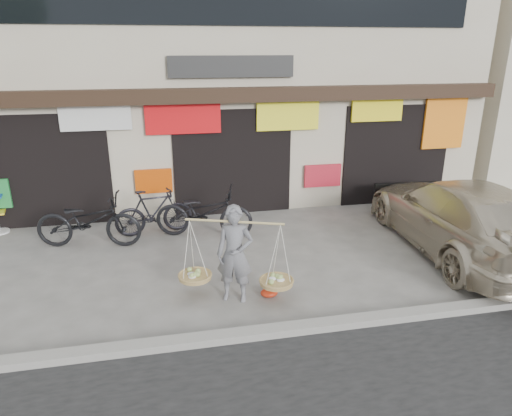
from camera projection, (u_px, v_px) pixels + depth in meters
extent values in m
plane|color=gray|center=(262.00, 273.00, 8.83)|extent=(70.00, 70.00, 0.00)
cube|color=gray|center=(290.00, 329.00, 6.96)|extent=(70.00, 0.25, 0.12)
cube|color=#BFB49B|center=(216.00, 70.00, 13.67)|extent=(14.00, 6.00, 7.00)
cube|color=black|center=(233.00, 95.00, 10.91)|extent=(14.00, 0.35, 0.35)
cube|color=black|center=(47.00, 169.00, 10.99)|extent=(3.00, 0.60, 2.70)
cube|color=black|center=(231.00, 161.00, 11.84)|extent=(3.00, 0.60, 2.70)
cube|color=black|center=(391.00, 153.00, 12.70)|extent=(3.00, 0.60, 2.70)
cube|color=silver|center=(96.00, 117.00, 10.52)|extent=(1.60, 0.08, 0.60)
cube|color=red|center=(183.00, 119.00, 10.93)|extent=(1.80, 0.08, 0.70)
cube|color=yellow|center=(288.00, 116.00, 11.42)|extent=(1.60, 0.08, 0.70)
cube|color=yellow|center=(377.00, 110.00, 11.85)|extent=(1.40, 0.08, 0.60)
cube|color=orange|center=(444.00, 123.00, 12.36)|extent=(1.20, 0.08, 1.40)
cube|color=#CD4607|center=(154.00, 181.00, 11.28)|extent=(0.90, 0.08, 0.60)
cube|color=red|center=(323.00, 176.00, 12.14)|extent=(1.00, 0.08, 0.60)
cube|color=#292929|center=(232.00, 66.00, 10.76)|extent=(3.00, 0.08, 0.50)
imported|color=slate|center=(235.00, 254.00, 7.63)|extent=(0.72, 0.59, 1.70)
cylinder|color=tan|center=(234.00, 222.00, 7.44)|extent=(1.57, 0.59, 0.04)
cylinder|color=tan|center=(195.00, 276.00, 7.88)|extent=(0.56, 0.56, 0.07)
ellipsoid|color=#A5BF66|center=(195.00, 273.00, 7.86)|extent=(0.39, 0.39, 0.10)
cylinder|color=tan|center=(276.00, 282.00, 7.70)|extent=(0.56, 0.56, 0.07)
ellipsoid|color=#A5BF66|center=(277.00, 279.00, 7.68)|extent=(0.39, 0.39, 0.10)
imported|color=black|center=(88.00, 221.00, 9.83)|extent=(2.36, 1.19, 1.18)
imported|color=black|center=(154.00, 212.00, 10.54)|extent=(1.85, 0.79, 1.07)
imported|color=black|center=(204.00, 212.00, 10.37)|extent=(2.35, 1.34, 1.17)
imported|color=beige|center=(460.00, 216.00, 9.59)|extent=(2.47, 5.45, 1.55)
cube|color=black|center=(405.00, 191.00, 12.03)|extent=(1.70, 0.20, 0.45)
cube|color=silver|center=(403.00, 194.00, 12.12)|extent=(0.45, 0.05, 0.12)
cylinder|color=silver|center=(0.00, 232.00, 10.75)|extent=(0.44, 0.44, 0.04)
ellipsoid|color=red|center=(269.00, 293.00, 7.97)|extent=(0.31, 0.25, 0.14)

